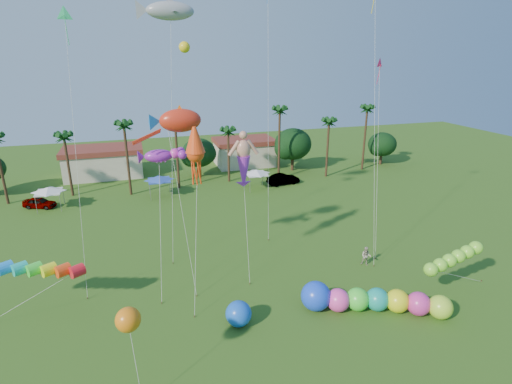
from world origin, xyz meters
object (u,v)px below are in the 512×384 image
object	(u,v)px
spectator_b	(366,256)
blue_ball	(239,314)
car_a	(39,203)
car_b	(283,179)
caterpillar_inflatable	(369,300)

from	to	relation	value
spectator_b	blue_ball	bearing A→B (deg)	-124.32
car_a	car_b	world-z (taller)	car_b
caterpillar_inflatable	blue_ball	bearing A→B (deg)	-164.85
car_b	spectator_b	size ratio (longest dim) A/B	2.67
car_a	car_b	distance (m)	34.24
blue_ball	car_b	bearing A→B (deg)	63.79
caterpillar_inflatable	blue_ball	world-z (taller)	caterpillar_inflatable
car_a	car_b	bearing A→B (deg)	-67.78
car_b	blue_ball	xyz separation A→B (m)	(-15.24, -30.96, 0.15)
car_a	blue_ball	xyz separation A→B (m)	(18.99, -30.97, 0.27)
caterpillar_inflatable	blue_ball	distance (m)	10.30
car_a	spectator_b	xyz separation A→B (m)	(32.92, -25.86, 0.24)
car_a	caterpillar_inflatable	size ratio (longest dim) A/B	0.37
car_b	spectator_b	bearing A→B (deg)	170.20
car_a	caterpillar_inflatable	bearing A→B (deg)	-115.68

